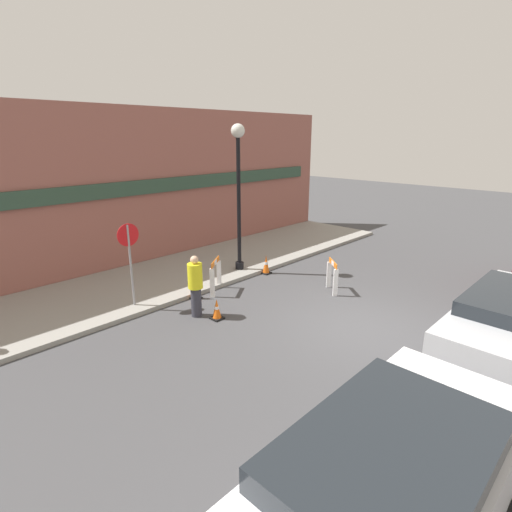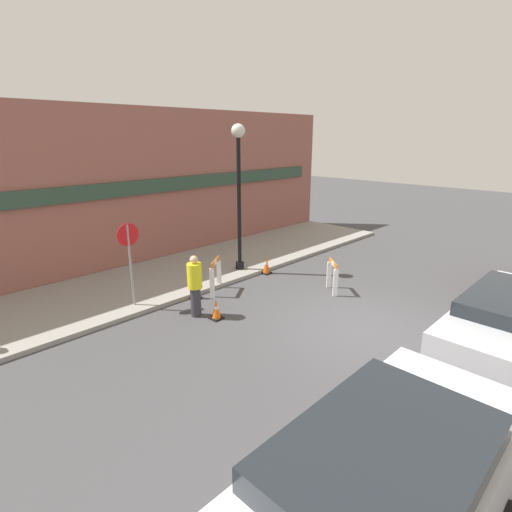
{
  "view_description": "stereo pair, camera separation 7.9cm",
  "coord_description": "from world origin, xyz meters",
  "px_view_note": "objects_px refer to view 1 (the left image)",
  "views": [
    {
      "loc": [
        -8.17,
        -4.31,
        4.55
      ],
      "look_at": [
        0.24,
        3.79,
        1.0
      ],
      "focal_mm": 28.0,
      "sensor_mm": 36.0,
      "label": 1
    },
    {
      "loc": [
        -8.11,
        -4.36,
        4.55
      ],
      "look_at": [
        0.24,
        3.79,
        1.0
      ],
      "focal_mm": 28.0,
      "sensor_mm": 36.0,
      "label": 2
    }
  ],
  "objects_px": {
    "stop_sign": "(130,251)",
    "person_worker": "(195,285)",
    "parked_car_0": "(384,506)",
    "streetlamp_post": "(238,178)"
  },
  "relations": [
    {
      "from": "person_worker",
      "to": "parked_car_0",
      "type": "distance_m",
      "value": 7.09
    },
    {
      "from": "stop_sign",
      "to": "person_worker",
      "type": "xyz_separation_m",
      "value": [
        0.91,
        -1.56,
        -0.76
      ]
    },
    {
      "from": "parked_car_0",
      "to": "stop_sign",
      "type": "bearing_deg",
      "value": 77.36
    },
    {
      "from": "person_worker",
      "to": "streetlamp_post",
      "type": "bearing_deg",
      "value": 31.61
    },
    {
      "from": "stop_sign",
      "to": "parked_car_0",
      "type": "relative_size",
      "value": 0.51
    },
    {
      "from": "streetlamp_post",
      "to": "stop_sign",
      "type": "distance_m",
      "value": 4.39
    },
    {
      "from": "stop_sign",
      "to": "streetlamp_post",
      "type": "bearing_deg",
      "value": -177.03
    },
    {
      "from": "streetlamp_post",
      "to": "parked_car_0",
      "type": "height_order",
      "value": "streetlamp_post"
    },
    {
      "from": "streetlamp_post",
      "to": "person_worker",
      "type": "xyz_separation_m",
      "value": [
        -3.19,
        -1.7,
        -2.34
      ]
    },
    {
      "from": "streetlamp_post",
      "to": "stop_sign",
      "type": "xyz_separation_m",
      "value": [
        -4.09,
        -0.14,
        -1.58
      ]
    }
  ]
}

